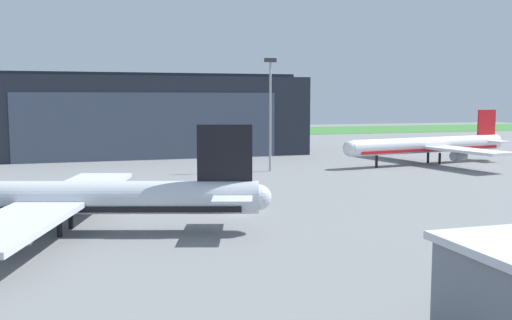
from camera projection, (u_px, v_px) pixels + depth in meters
The scene contains 6 objects.
ground_plane at pixel (242, 213), 72.06m from camera, with size 440.00×440.00×0.00m, color slate.
grass_field_strip at pixel (133, 133), 232.87m from camera, with size 440.00×56.00×0.08m, color #3D7B37.
maintenance_hangar at pixel (143, 115), 147.83m from camera, with size 80.31×32.26×20.89m.
airliner_near_left at pixel (50, 199), 60.98m from camera, with size 46.59×42.82×11.68m.
airliner_far_left at pixel (429, 145), 124.80m from camera, with size 43.78×39.77×11.77m.
apron_light_mast at pixel (270, 107), 111.79m from camera, with size 2.40×0.50×22.21m.
Camera 1 is at (-18.74, -68.41, 14.45)m, focal length 39.96 mm.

